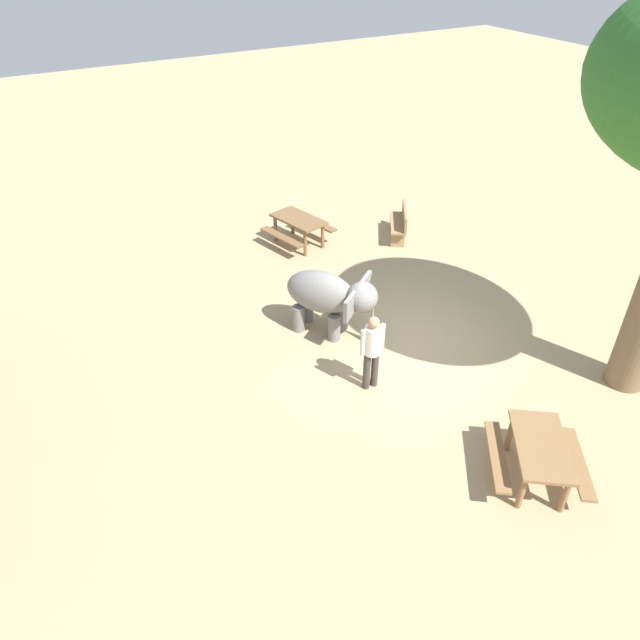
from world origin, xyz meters
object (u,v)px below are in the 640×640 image
at_px(elephant, 330,296).
at_px(picnic_table_far, 539,453).
at_px(person_handler, 372,347).
at_px(picnic_table_near, 299,225).
at_px(wooden_bench, 400,223).

bearing_deg(elephant, picnic_table_far, -26.70).
bearing_deg(picnic_table_far, person_handler, 54.44).
bearing_deg(picnic_table_near, person_handler, 150.62).
xyz_separation_m(elephant, picnic_table_far, (-5.11, -0.83, -0.33)).
xyz_separation_m(elephant, picnic_table_near, (3.93, -1.34, -0.33)).
height_order(picnic_table_near, picnic_table_far, same).
bearing_deg(elephant, picnic_table_near, 125.23).
distance_m(elephant, picnic_table_near, 4.16).
bearing_deg(wooden_bench, picnic_table_near, 101.52).
bearing_deg(elephant, person_handler, -42.42).
height_order(person_handler, wooden_bench, person_handler).
bearing_deg(picnic_table_far, picnic_table_near, 32.98).
height_order(elephant, picnic_table_far, elephant).
bearing_deg(person_handler, picnic_table_far, -159.22).
bearing_deg(picnic_table_near, wooden_bench, -126.59).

